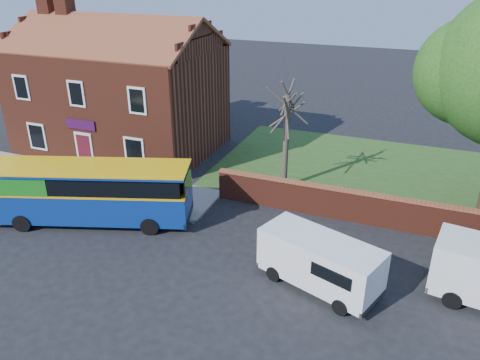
% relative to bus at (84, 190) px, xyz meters
% --- Properties ---
extents(ground, '(120.00, 120.00, 0.00)m').
position_rel_bus_xyz_m(ground, '(2.91, -2.34, -1.62)').
color(ground, black).
rests_on(ground, ground).
extents(pavement, '(18.00, 3.50, 0.12)m').
position_rel_bus_xyz_m(pavement, '(-4.09, 3.41, -1.56)').
color(pavement, gray).
rests_on(pavement, ground).
extents(kerb, '(18.00, 0.15, 0.14)m').
position_rel_bus_xyz_m(kerb, '(-4.09, 1.66, -1.55)').
color(kerb, slate).
rests_on(kerb, ground).
extents(grass_strip, '(26.00, 12.00, 0.04)m').
position_rel_bus_xyz_m(grass_strip, '(15.91, 10.66, -1.60)').
color(grass_strip, '#426B28').
rests_on(grass_strip, ground).
extents(shop_building, '(12.30, 8.13, 10.50)m').
position_rel_bus_xyz_m(shop_building, '(-4.11, 9.16, 1.79)').
color(shop_building, maroon).
rests_on(shop_building, ground).
extents(boundary_wall, '(22.00, 0.38, 1.60)m').
position_rel_bus_xyz_m(boundary_wall, '(15.91, 4.66, -0.81)').
color(boundary_wall, maroon).
rests_on(boundary_wall, ground).
extents(bus, '(9.58, 5.23, 2.84)m').
position_rel_bus_xyz_m(bus, '(0.00, 0.00, 0.00)').
color(bus, navy).
rests_on(bus, ground).
extents(van_near, '(4.97, 3.30, 2.03)m').
position_rel_bus_xyz_m(van_near, '(11.45, -0.86, -0.48)').
color(van_near, white).
rests_on(van_near, ground).
extents(bare_tree, '(2.13, 2.53, 5.67)m').
position_rel_bus_xyz_m(bare_tree, '(7.71, 7.02, 1.29)').
color(bare_tree, '#4C4238').
rests_on(bare_tree, ground).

